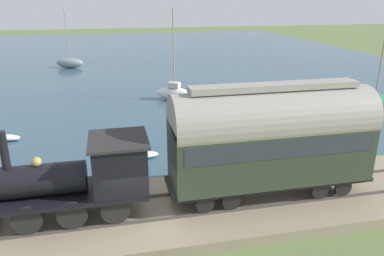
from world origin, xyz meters
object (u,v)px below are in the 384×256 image
object	(u,v)px
sailboat_green	(374,103)
rowboat_far_out	(142,155)
sailboat_white	(174,93)
steam_locomotive	(86,174)
rowboat_near_shore	(5,138)
sailboat_gray	(70,63)
passenger_coach	(271,136)

from	to	relation	value
sailboat_green	rowboat_far_out	bearing A→B (deg)	72.28
sailboat_white	sailboat_green	distance (m)	16.28
sailboat_white	rowboat_far_out	bearing A→B (deg)	-166.41
steam_locomotive	rowboat_near_shore	world-z (taller)	steam_locomotive
sailboat_gray	rowboat_near_shore	xyz separation A→B (m)	(-25.71, 1.91, -0.49)
sailboat_green	rowboat_far_out	distance (m)	19.26
sailboat_white	rowboat_far_out	distance (m)	12.58
sailboat_green	rowboat_far_out	world-z (taller)	sailboat_green
steam_locomotive	sailboat_gray	distance (m)	36.78
sailboat_gray	sailboat_green	size ratio (longest dim) A/B	0.85
steam_locomotive	rowboat_far_out	world-z (taller)	steam_locomotive
sailboat_gray	sailboat_green	world-z (taller)	sailboat_green
passenger_coach	sailboat_gray	xyz separation A→B (m)	(36.56, 11.18, -2.54)
passenger_coach	sailboat_white	bearing A→B (deg)	2.86
rowboat_near_shore	passenger_coach	bearing A→B (deg)	-112.35
passenger_coach	sailboat_white	world-z (taller)	sailboat_white
sailboat_gray	rowboat_near_shore	bearing A→B (deg)	-163.60
steam_locomotive	passenger_coach	distance (m)	7.53
passenger_coach	rowboat_far_out	world-z (taller)	passenger_coach
sailboat_green	sailboat_gray	bearing A→B (deg)	12.07
sailboat_white	rowboat_far_out	size ratio (longest dim) A/B	4.10
sailboat_gray	sailboat_green	xyz separation A→B (m)	(-25.42, -24.95, 0.07)
steam_locomotive	rowboat_far_out	distance (m)	7.11
rowboat_near_shore	rowboat_far_out	size ratio (longest dim) A/B	1.13
passenger_coach	rowboat_far_out	size ratio (longest dim) A/B	4.59
passenger_coach	rowboat_near_shore	world-z (taller)	passenger_coach
passenger_coach	rowboat_far_out	xyz separation A→B (m)	(6.26, 4.86, -3.06)
sailboat_green	passenger_coach	bearing A→B (deg)	96.59
sailboat_green	rowboat_far_out	size ratio (longest dim) A/B	4.56
sailboat_white	rowboat_near_shore	bearing A→B (deg)	153.00
sailboat_gray	rowboat_far_out	distance (m)	30.95
rowboat_far_out	sailboat_gray	bearing A→B (deg)	13.83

